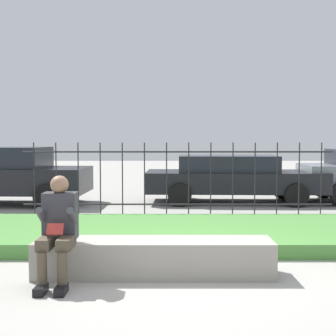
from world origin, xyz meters
TOP-DOWN VIEW (x-y plane):
  - ground_plane at (0.00, 0.00)m, footprint 60.00×60.00m
  - stone_bench at (-0.37, 0.00)m, footprint 2.87×0.58m
  - person_seated_reader at (-1.45, -0.32)m, footprint 0.42×0.73m
  - grass_berm at (0.00, 2.03)m, footprint 8.34×2.66m
  - iron_fence at (0.00, 3.95)m, footprint 6.34×0.03m
  - car_parked_left at (-4.27, 6.20)m, footprint 4.02×2.06m
  - car_parked_center at (1.49, 6.56)m, footprint 4.63×1.99m

SIDE VIEW (x-z plane):
  - ground_plane at x=0.00m, z-range 0.00..0.00m
  - grass_berm at x=0.00m, z-range 0.00..0.21m
  - stone_bench at x=-0.37m, z-range -0.02..0.41m
  - car_parked_center at x=1.49m, z-range 0.05..1.28m
  - person_seated_reader at x=-1.45m, z-range 0.05..1.29m
  - car_parked_left at x=-4.27m, z-range 0.04..1.49m
  - iron_fence at x=0.00m, z-range 0.03..1.62m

